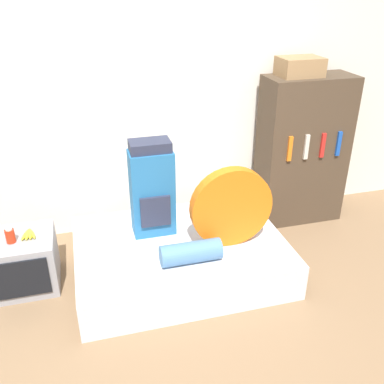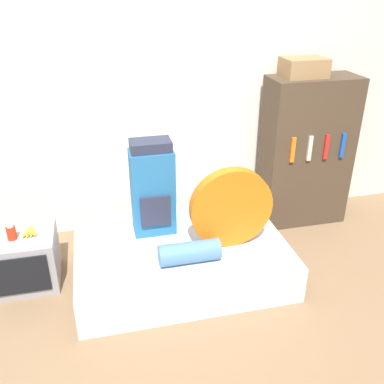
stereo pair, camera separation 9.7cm
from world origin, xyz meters
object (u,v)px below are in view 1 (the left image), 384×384
cardboard_box (300,67)px  television (24,262)px  bookshelf (302,151)px  backpack (152,189)px  sleeping_roll (191,252)px  canister (10,235)px  tent_bag (231,207)px

cardboard_box → television: bearing=-169.4°
television → bookshelf: size_ratio=0.35×
backpack → sleeping_roll: bearing=-69.7°
sleeping_roll → bookshelf: bookshelf is taller
backpack → television: (-1.11, -0.05, -0.50)m
canister → cardboard_box: 2.92m
backpack → television: 1.22m
television → bookshelf: bookshelf is taller
sleeping_roll → television: 1.40m
television → canister: size_ratio=4.08×
television → canister: canister is taller
backpack → cardboard_box: size_ratio=2.13×
television → backpack: bearing=2.7°
backpack → bookshelf: 1.68m
cardboard_box → tent_bag: bearing=-139.4°
sleeping_roll → television: (-1.31, 0.48, -0.18)m
television → cardboard_box: (2.61, 0.49, 1.36)m
television → cardboard_box: 2.99m
backpack → cardboard_box: (1.50, 0.44, 0.86)m
canister → bookshelf: size_ratio=0.09×
bookshelf → cardboard_box: (-0.12, 0.02, 0.84)m
tent_bag → bookshelf: bearing=36.4°
sleeping_roll → cardboard_box: bearing=36.5°
television → canister: bearing=-143.6°
television → cardboard_box: cardboard_box is taller
backpack → tent_bag: backpack is taller
sleeping_roll → tent_bag: bearing=24.5°
sleeping_roll → canister: canister is taller
canister → cardboard_box: cardboard_box is taller
backpack → sleeping_roll: 0.65m
cardboard_box → sleeping_roll: bearing=-143.5°
cardboard_box → backpack: bearing=-163.8°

